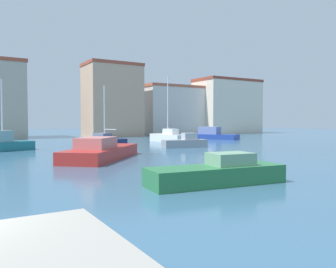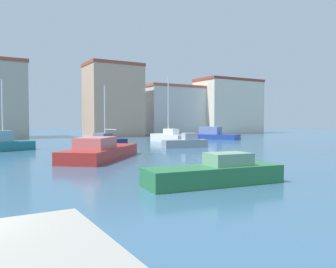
% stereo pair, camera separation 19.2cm
% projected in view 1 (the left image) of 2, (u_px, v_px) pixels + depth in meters
% --- Properties ---
extents(water, '(160.00, 160.00, 0.00)m').
position_uv_depth(water, '(151.00, 150.00, 30.16)').
color(water, '#38607F').
rests_on(water, ground).
extents(sailboat_teal_far_right, '(5.35, 2.68, 6.17)m').
position_uv_depth(sailboat_teal_far_right, '(2.00, 144.00, 29.26)').
color(sailboat_teal_far_right, '#1E707A').
rests_on(sailboat_teal_far_right, water).
extents(motorboat_blue_inner_mooring, '(6.71, 8.65, 1.73)m').
position_uv_depth(motorboat_blue_inner_mooring, '(209.00, 135.00, 48.42)').
color(motorboat_blue_inner_mooring, '#233D93').
rests_on(motorboat_blue_inner_mooring, water).
extents(motorboat_green_center_channel, '(6.08, 2.50, 1.29)m').
position_uv_depth(motorboat_green_center_channel, '(218.00, 173.00, 14.26)').
color(motorboat_green_center_channel, '#28703D').
rests_on(motorboat_green_center_channel, water).
extents(sailboat_navy_behind_lamppost, '(3.22, 5.22, 6.17)m').
position_uv_depth(sailboat_navy_behind_lamppost, '(104.00, 141.00, 34.83)').
color(sailboat_navy_behind_lamppost, '#19234C').
rests_on(sailboat_navy_behind_lamppost, water).
extents(sailboat_white_mid_harbor, '(1.98, 5.89, 7.96)m').
position_uv_depth(sailboat_white_mid_harbor, '(168.00, 137.00, 41.38)').
color(sailboat_white_mid_harbor, white).
rests_on(sailboat_white_mid_harbor, water).
extents(motorboat_red_distant_east, '(7.53, 8.00, 1.54)m').
position_uv_depth(motorboat_red_distant_east, '(101.00, 151.00, 23.39)').
color(motorboat_red_distant_east, '#B22823').
rests_on(motorboat_red_distant_east, water).
extents(motorboat_grey_outer_mooring, '(4.56, 2.01, 1.41)m').
position_uv_depth(motorboat_grey_outer_mooring, '(185.00, 142.00, 33.34)').
color(motorboat_grey_outer_mooring, gray).
rests_on(motorboat_grey_outer_mooring, water).
extents(yacht_club, '(8.78, 6.43, 11.87)m').
position_uv_depth(yacht_club, '(112.00, 100.00, 55.87)').
color(yacht_club, tan).
rests_on(yacht_club, ground).
extents(harbor_office, '(13.09, 5.66, 9.11)m').
position_uv_depth(harbor_office, '(176.00, 110.00, 64.29)').
color(harbor_office, beige).
rests_on(harbor_office, ground).
extents(warehouse_block, '(12.95, 7.14, 10.77)m').
position_uv_depth(warehouse_block, '(227.00, 106.00, 68.62)').
color(warehouse_block, beige).
rests_on(warehouse_block, ground).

